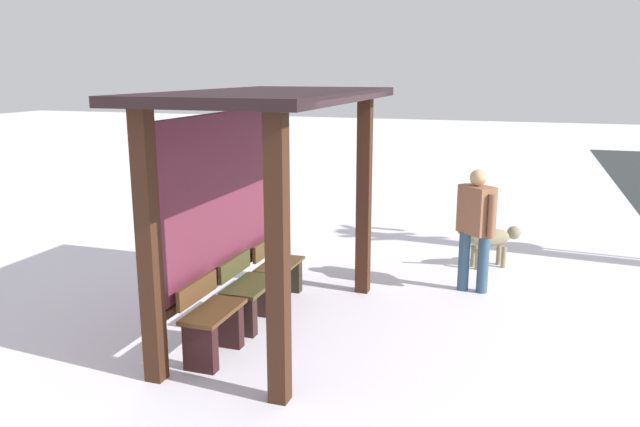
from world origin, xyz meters
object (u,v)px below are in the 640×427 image
(bus_shelter, at_px, (257,155))
(dog, at_px, (492,239))
(bench_center_inside, at_px, (249,297))
(bench_right_inside, at_px, (278,275))
(person_walking, at_px, (476,221))
(bench_left_inside, at_px, (212,325))

(bus_shelter, height_order, dog, bus_shelter)
(bench_center_inside, distance_m, dog, 3.82)
(bench_center_inside, relative_size, bench_right_inside, 1.00)
(bus_shelter, distance_m, person_walking, 2.98)
(bus_shelter, xyz_separation_m, bench_right_inside, (0.86, 0.13, -1.59))
(bench_center_inside, bearing_deg, dog, -39.06)
(bench_center_inside, distance_m, bench_right_inside, 0.86)
(bench_center_inside, bearing_deg, bench_right_inside, 0.13)
(bench_center_inside, bearing_deg, bus_shelter, -90.00)
(bench_left_inside, bearing_deg, person_walking, -39.49)
(bench_right_inside, relative_size, person_walking, 0.48)
(bench_left_inside, xyz_separation_m, bench_right_inside, (1.71, 0.00, -0.03))
(bus_shelter, bearing_deg, bench_right_inside, 8.82)
(dog, bearing_deg, bench_left_inside, 147.80)
(person_walking, relative_size, dog, 1.84)
(bus_shelter, bearing_deg, bench_center_inside, 90.00)
(bench_left_inside, xyz_separation_m, dog, (3.82, -2.41, 0.07))
(bench_right_inside, bearing_deg, bus_shelter, -171.18)
(person_walking, bearing_deg, bench_left_inside, 140.51)
(bus_shelter, height_order, bench_right_inside, bus_shelter)
(bench_right_inside, bearing_deg, dog, -48.77)
(person_walking, distance_m, dog, 1.23)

